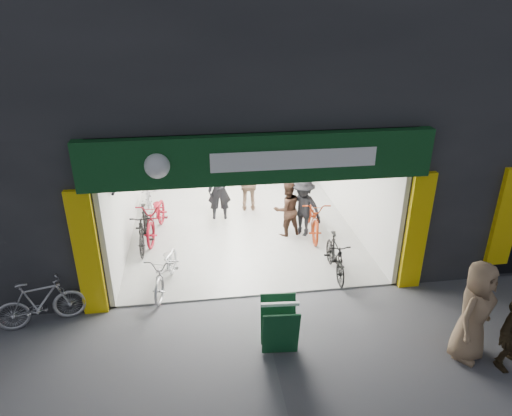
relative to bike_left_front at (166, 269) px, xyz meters
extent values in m
plane|color=#56565B|center=(1.89, -0.60, -0.46)|extent=(60.00, 60.00, 0.00)
cube|color=#232326|center=(-3.61, 4.40, 1.29)|extent=(5.00, 10.00, 3.50)
cube|color=#232326|center=(7.89, 4.40, 1.29)|extent=(6.00, 10.00, 3.50)
cube|color=#9E9E99|center=(1.89, 3.40, -0.44)|extent=(6.00, 8.00, 0.04)
cube|color=silver|center=(1.89, 7.50, 1.14)|extent=(6.00, 0.20, 3.20)
cube|color=silver|center=(-1.06, 3.40, 1.14)|extent=(0.10, 8.00, 3.20)
cube|color=silver|center=(4.84, 3.40, 1.14)|extent=(0.10, 8.00, 3.20)
cube|color=white|center=(1.89, 3.40, 2.79)|extent=(6.00, 8.00, 0.10)
cube|color=black|center=(1.89, -0.50, 2.89)|extent=(6.00, 0.30, 0.30)
cube|color=#0D3B16|center=(1.89, -0.72, 2.59)|extent=(6.40, 0.25, 0.90)
cube|color=white|center=(2.49, -0.86, 2.59)|extent=(3.00, 0.02, 0.35)
cube|color=yellow|center=(-1.36, -0.66, 0.84)|extent=(0.45, 0.12, 2.60)
cube|color=yellow|center=(5.14, -0.66, 0.84)|extent=(0.45, 0.12, 2.60)
cube|color=yellow|center=(7.09, -0.66, 1.04)|extent=(0.50, 0.12, 2.20)
cylinder|color=black|center=(-0.93, 2.80, 1.64)|extent=(0.06, 5.00, 0.06)
cube|color=silver|center=(3.69, 5.90, 0.04)|extent=(1.40, 0.60, 1.00)
cube|color=white|center=(1.89, 0.60, 2.72)|extent=(1.30, 0.35, 0.04)
cube|color=white|center=(1.89, 2.40, 2.72)|extent=(1.30, 0.35, 0.04)
cube|color=white|center=(1.89, 4.20, 2.72)|extent=(1.30, 0.35, 0.04)
cube|color=white|center=(1.89, 6.00, 2.72)|extent=(1.30, 0.35, 0.04)
imported|color=#B5B5BA|center=(0.00, 0.00, 0.00)|extent=(0.95, 1.83, 0.92)
imported|color=black|center=(-0.61, 1.86, 0.06)|extent=(0.53, 1.74, 1.04)
imported|color=maroon|center=(-0.35, 2.46, 0.08)|extent=(0.98, 2.11, 1.07)
imported|color=#ACABB0|center=(-0.61, 3.73, 0.01)|extent=(0.73, 1.60, 0.93)
imported|color=black|center=(3.69, 0.00, 0.01)|extent=(0.52, 1.58, 0.93)
imported|color=#9A2C0E|center=(3.69, 2.02, 0.07)|extent=(0.91, 2.07, 1.05)
imported|color=silver|center=(3.69, 5.24, 0.11)|extent=(0.69, 1.94, 1.14)
imported|color=#ABABB0|center=(-2.28, -0.90, 0.03)|extent=(1.67, 0.85, 0.97)
imported|color=black|center=(1.35, 3.18, 0.43)|extent=(0.67, 0.46, 1.77)
imported|color=#3D261B|center=(2.99, 1.99, 0.29)|extent=(0.84, 0.72, 1.50)
imported|color=black|center=(3.39, 1.91, 0.34)|extent=(1.17, 1.11, 1.59)
imported|color=#896750|center=(2.22, 3.63, 0.39)|extent=(1.03, 0.51, 1.69)
imported|color=#8B6E51|center=(5.19, -2.79, 0.46)|extent=(1.07, 1.00, 1.84)
cube|color=#104120|center=(2.00, -2.42, 0.05)|extent=(0.64, 0.28, 0.95)
cube|color=#104120|center=(2.03, -2.02, 0.05)|extent=(0.64, 0.28, 0.95)
cube|color=white|center=(2.01, -2.22, 0.51)|extent=(0.66, 0.10, 0.06)
camera|label=1|loc=(0.74, -8.39, 5.18)|focal=32.00mm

